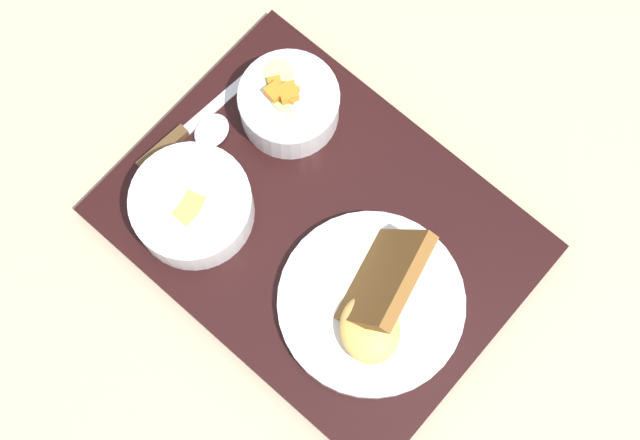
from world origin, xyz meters
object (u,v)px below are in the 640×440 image
at_px(bowl_salad, 289,103).
at_px(knife, 179,135).
at_px(bowl_soup, 192,205).
at_px(spoon, 196,151).
at_px(plate_main, 373,302).

relative_size(bowl_salad, knife, 0.64).
height_order(bowl_salad, bowl_soup, bowl_salad).
height_order(bowl_soup, knife, bowl_soup).
height_order(bowl_salad, spoon, bowl_salad).
relative_size(knife, spoon, 1.09).
distance_m(bowl_salad, knife, 0.13).
distance_m(bowl_soup, spoon, 0.08).
distance_m(knife, spoon, 0.03).
height_order(bowl_soup, spoon, bowl_soup).
relative_size(bowl_soup, spoon, 0.81).
distance_m(bowl_salad, spoon, 0.12).
bearing_deg(bowl_soup, spoon, 134.08).
relative_size(bowl_salad, bowl_soup, 0.86).
xyz_separation_m(bowl_salad, bowl_soup, (0.00, -0.16, -0.00)).
bearing_deg(plate_main, bowl_soup, -165.72).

